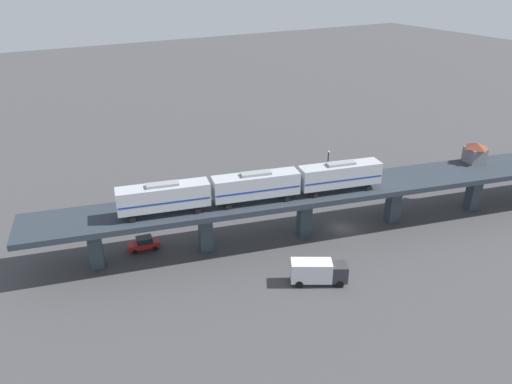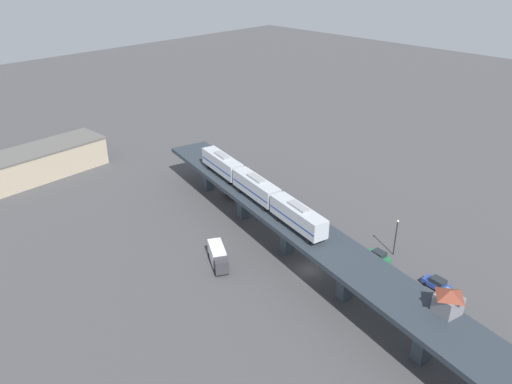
# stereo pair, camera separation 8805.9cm
# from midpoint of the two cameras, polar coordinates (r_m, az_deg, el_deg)

# --- Properties ---
(ground_plane) EXTENTS (400.00, 400.00, 0.00)m
(ground_plane) POSITION_cam_midpoint_polar(r_m,az_deg,el_deg) (68.83, -22.39, -16.17)
(ground_plane) COLOR #424244
(elevated_viaduct) EXTENTS (28.60, 91.57, 7.33)m
(elevated_viaduct) POSITION_cam_midpoint_polar(r_m,az_deg,el_deg) (65.01, -23.15, -11.93)
(elevated_viaduct) COLOR #283039
(elevated_viaduct) RESTS_ON ground
(subway_train) EXTENTS (10.98, 36.89, 4.45)m
(subway_train) POSITION_cam_midpoint_polar(r_m,az_deg,el_deg) (65.93, -36.64, -11.00)
(subway_train) COLOR #ADB2BA
(subway_train) RESTS_ON elevated_viaduct
(signal_hut) EXTENTS (3.85, 3.85, 3.40)m
(signal_hut) POSITION_cam_midpoint_polar(r_m,az_deg,el_deg) (66.11, -2.21, -6.02)
(signal_hut) COLOR slate
(signal_hut) RESTS_ON elevated_viaduct
(street_car_red) EXTENTS (2.46, 4.62, 1.89)m
(street_car_red) POSITION_cam_midpoint_polar(r_m,az_deg,el_deg) (80.55, -44.73, -15.03)
(street_car_red) COLOR #AD1E1E
(street_car_red) RESTS_ON ground
(street_car_green) EXTENTS (2.39, 4.59, 1.89)m
(street_car_green) POSITION_cam_midpoint_polar(r_m,az_deg,el_deg) (77.16, -18.94, -9.75)
(street_car_green) COLOR #1E6638
(street_car_green) RESTS_ON ground
(street_car_blue) EXTENTS (2.40, 4.60, 1.89)m
(street_car_blue) POSITION_cam_midpoint_polar(r_m,az_deg,el_deg) (78.86, -11.23, -7.92)
(street_car_blue) COLOR #233D93
(street_car_blue) RESTS_ON ground
(delivery_truck) EXTENTS (5.53, 7.37, 3.20)m
(delivery_truck) POSITION_cam_midpoint_polar(r_m,az_deg,el_deg) (61.24, -32.93, -22.73)
(delivery_truck) COLOR #333338
(delivery_truck) RESTS_ON ground
(street_lamp) EXTENTS (0.44, 0.44, 6.94)m
(street_lamp) POSITION_cam_midpoint_polar(r_m,az_deg,el_deg) (78.54, -19.20, -6.38)
(street_lamp) COLOR black
(street_lamp) RESTS_ON ground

